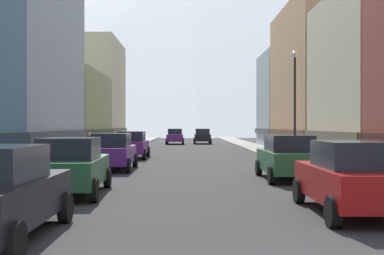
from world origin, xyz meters
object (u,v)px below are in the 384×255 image
Objects in this scene: car_driving_1 at (202,136)px; car_driving_0 at (175,136)px; car_left_1 at (71,166)px; car_right_1 at (288,157)px; potted_plant_0 at (37,159)px; pedestrian_0 at (90,146)px; car_left_3 at (132,145)px; car_right_0 at (352,177)px; car_left_2 at (113,151)px; streetlamp_right at (295,90)px.

car_driving_0 is at bearing -163.68° from car_driving_1.
car_left_1 is 1.02× the size of car_driving_1.
car_right_1 reaches higher than potted_plant_0.
car_driving_1 is at bearing 74.02° from pedestrian_0.
car_driving_0 is 5.04× the size of potted_plant_0.
car_left_3 is 10.36m from potted_plant_0.
car_right_0 and car_driving_0 have the same top height.
car_left_3 is at bearing 110.53° from car_right_0.
potted_plant_0 is (-3.20, 7.01, -0.26)m from car_left_1.
car_driving_0 is (2.20, 33.26, 0.00)m from car_left_2.
car_left_2 is 5.05× the size of potted_plant_0.
streetlamp_right is (12.35, 2.92, 3.35)m from potted_plant_0.
car_right_1 is (7.60, -12.72, 0.00)m from car_left_3.
car_left_1 is 15.45m from pedestrian_0.
car_driving_1 is at bearing 78.18° from car_left_3.
streetlamp_right reaches higher than car_left_3.
car_right_1 is 37.97m from car_driving_0.
car_left_3 reaches higher than potted_plant_0.
car_left_3 and car_right_0 have the same top height.
car_left_1 is 5.13× the size of potted_plant_0.
car_right_1 is at bearing 90.00° from car_right_0.
car_right_0 and car_right_1 have the same top height.
car_left_2 is 3.52m from potted_plant_0.
car_left_3 is 1.00× the size of car_right_1.
potted_plant_0 is at bearing -95.20° from pedestrian_0.
car_driving_1 reaches higher than potted_plant_0.
car_driving_1 is (3.20, 0.94, 0.00)m from car_driving_0.
car_left_1 and car_driving_1 have the same top height.
car_left_3 is (-0.00, 16.87, 0.00)m from car_left_1.
car_left_1 is 2.86× the size of pedestrian_0.
car_left_1 reaches higher than potted_plant_0.
car_driving_1 is at bearing 82.79° from car_left_1.
car_right_1 is at bearing -29.62° from car_left_2.
pedestrian_0 is at bearing 84.80° from potted_plant_0.
car_left_2 and car_right_0 have the same top height.
car_left_1 is at bearing -97.21° from car_driving_1.
car_driving_1 is 5.04× the size of potted_plant_0.
car_right_0 is 5.06× the size of potted_plant_0.
car_driving_0 is 1.00× the size of car_driving_1.
car_right_1 is at bearing -86.73° from car_driving_1.
car_left_1 and car_right_1 have the same top height.
streetlamp_right is (9.15, -6.93, 3.09)m from car_left_3.
car_left_1 is at bearing -80.86° from pedestrian_0.
car_right_1 is 5.05× the size of potted_plant_0.
car_right_1 is 1.00× the size of car_driving_1.
car_left_1 reaches higher than pedestrian_0.
car_driving_0 is (2.20, 24.86, 0.00)m from car_left_3.
car_right_0 is at bearing -57.41° from car_left_2.
car_left_1 is 1.02× the size of car_right_1.
streetlamp_right is at bearing 47.37° from car_left_1.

